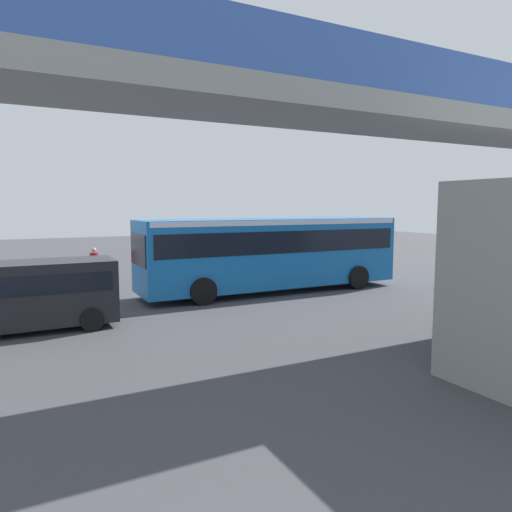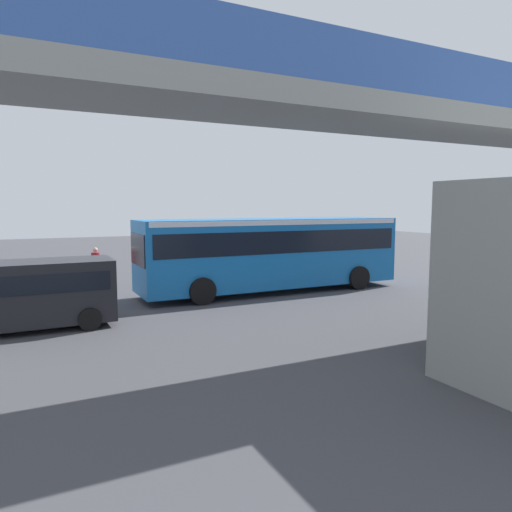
# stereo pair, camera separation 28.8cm
# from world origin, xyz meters

# --- Properties ---
(ground) EXTENTS (80.00, 80.00, 0.00)m
(ground) POSITION_xyz_m (0.00, 0.00, 0.00)
(ground) COLOR #424247
(city_bus) EXTENTS (11.54, 2.85, 3.15)m
(city_bus) POSITION_xyz_m (0.33, 1.24, 1.88)
(city_bus) COLOR #196BB7
(city_bus) RESTS_ON ground
(parked_van) EXTENTS (4.80, 2.17, 2.05)m
(parked_van) POSITION_xyz_m (9.83, 3.48, 1.18)
(parked_van) COLOR black
(parked_van) RESTS_ON ground
(bicycle_green) EXTENTS (1.77, 0.44, 0.96)m
(bicycle_green) POSITION_xyz_m (-7.58, 4.09, 0.37)
(bicycle_green) COLOR black
(bicycle_green) RESTS_ON ground
(pedestrian) EXTENTS (0.38, 0.38, 1.79)m
(pedestrian) POSITION_xyz_m (6.97, -3.71, 0.89)
(pedestrian) COLOR #2D2D38
(pedestrian) RESTS_ON ground
(traffic_sign) EXTENTS (0.08, 0.60, 2.80)m
(traffic_sign) POSITION_xyz_m (0.53, -3.43, 1.89)
(traffic_sign) COLOR slate
(traffic_sign) RESTS_ON ground
(lane_dash_leftmost) EXTENTS (2.00, 0.20, 0.01)m
(lane_dash_leftmost) POSITION_xyz_m (-4.00, -3.18, 0.00)
(lane_dash_leftmost) COLOR silver
(lane_dash_leftmost) RESTS_ON ground
(lane_dash_left) EXTENTS (2.00, 0.20, 0.01)m
(lane_dash_left) POSITION_xyz_m (0.00, -3.18, 0.00)
(lane_dash_left) COLOR silver
(lane_dash_left) RESTS_ON ground
(lane_dash_centre) EXTENTS (2.00, 0.20, 0.01)m
(lane_dash_centre) POSITION_xyz_m (4.00, -3.18, 0.00)
(lane_dash_centre) COLOR silver
(lane_dash_centre) RESTS_ON ground
(pedestrian_overpass) EXTENTS (29.08, 2.60, 7.23)m
(pedestrian_overpass) POSITION_xyz_m (0.00, 9.63, 5.42)
(pedestrian_overpass) COLOR gray
(pedestrian_overpass) RESTS_ON ground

